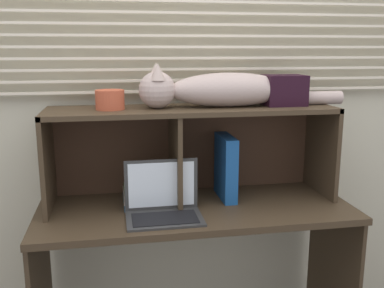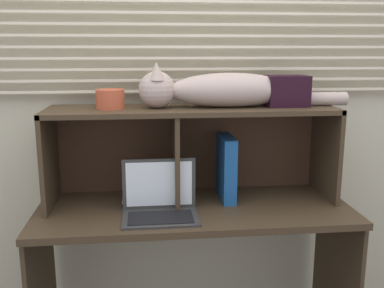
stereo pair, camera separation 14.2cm
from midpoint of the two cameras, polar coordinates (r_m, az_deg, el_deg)
The scene contains 9 objects.
back_panel_with_blinds at distance 2.20m, azimuth 1.23°, elevation 7.33°, with size 4.40×0.08×2.50m.
desk at distance 2.06m, azimuth 2.31°, elevation -11.98°, with size 1.42×0.56×0.75m.
hutch_shelf_unit at distance 2.05m, azimuth 1.63°, elevation 1.21°, with size 1.31×0.34×0.44m.
cat at distance 2.01m, azimuth 5.43°, elevation 7.03°, with size 0.97×0.18×0.20m.
laptop at distance 1.89m, azimuth -2.04°, elevation -7.80°, with size 0.32×0.21×0.24m.
binder_upright at distance 2.08m, azimuth 6.43°, elevation -3.11°, with size 0.06×0.23×0.30m, color #194D91.
book_stack at distance 2.07m, azimuth -4.87°, elevation -6.63°, with size 0.15×0.26×0.06m.
small_basket at distance 1.97m, azimuth -8.58°, elevation 5.80°, with size 0.13×0.13×0.09m, color #B94E32.
storage_box at distance 2.10m, azimuth 14.10°, elevation 6.72°, with size 0.19×0.14×0.14m, color black.
Camera 2 is at (-0.21, -1.64, 1.45)m, focal length 40.98 mm.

